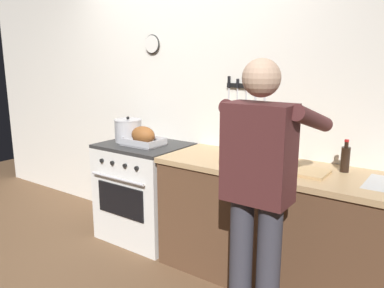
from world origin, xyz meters
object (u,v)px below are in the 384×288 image
Objects in this scene: stock_pot at (128,130)px; bottle_hot_sauce at (237,144)px; cutting_board at (300,171)px; person_cook at (259,184)px; bottle_soy_sauce at (345,159)px; bottle_cooking_oil at (240,142)px; stove at (145,191)px; roasting_pan at (143,137)px.

bottle_hot_sauce is at bearing 8.85° from stock_pot.
cutting_board is at bearing -18.96° from bottle_hot_sauce.
person_cook is 7.41× the size of bottle_soy_sauce.
bottle_cooking_oil is (-0.54, 0.14, 0.11)m from cutting_board.
bottle_soy_sauce is 1.20× the size of bottle_hot_sauce.
person_cook is 6.55× the size of stock_pot.
bottle_cooking_oil is (0.93, 0.10, 0.57)m from stove.
person_cook is 1.72m from stock_pot.
roasting_pan is at bearing -173.88° from bottle_soy_sauce.
person_cook is at bearing -95.15° from cutting_board.
person_cook reaches higher than bottle_hot_sauce.
bottle_cooking_oil is at bearing 165.30° from cutting_board.
roasting_pan is 0.98× the size of cutting_board.
roasting_pan is 0.23m from stock_pot.
cutting_board is at bearing -1.74° from stove.
stock_pot is at bearing 178.43° from cutting_board.
stove is 1.62m from person_cook.
stove is 0.59m from stock_pot.
bottle_hot_sauce reaches higher than roasting_pan.
bottle_hot_sauce is (-0.85, 0.02, -0.02)m from bottle_soy_sauce.
stove is 2.50× the size of cutting_board.
bottle_hot_sauce is at bearing 161.04° from cutting_board.
bottle_cooking_oil reaches higher than stock_pot.
bottle_cooking_oil is 1.52× the size of bottle_hot_sauce.
cutting_board reaches higher than stove.
roasting_pan is at bearing -10.04° from stock_pot.
bottle_hot_sauce is at bearing 178.48° from bottle_soy_sauce.
bottle_soy_sauce reaches higher than cutting_board.
stove is 0.54× the size of person_cook.
stock_pot reaches higher than bottle_soy_sauce.
roasting_pan is 0.86m from bottle_hot_sauce.
bottle_soy_sauce is (0.78, 0.04, -0.03)m from bottle_cooking_oil.
cutting_board is 1.27× the size of bottle_cooking_oil.
bottle_cooking_oil is at bearing 4.95° from stock_pot.
person_cook is 1.50m from roasting_pan.
bottle_soy_sauce is (0.24, 0.19, 0.08)m from cutting_board.
roasting_pan is 0.91m from bottle_cooking_oil.
person_cook is (1.43, -0.59, 0.50)m from stove.
bottle_hot_sauce is (-0.07, 0.07, -0.04)m from bottle_cooking_oil.
stove is 3.55× the size of stock_pot.
roasting_pan is (0.03, -0.04, 0.53)m from stove.
bottle_hot_sauce is at bearing 13.70° from roasting_pan.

